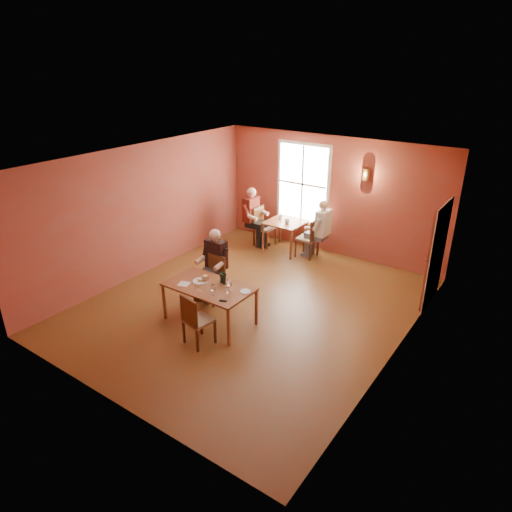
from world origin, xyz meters
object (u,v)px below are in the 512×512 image
Objects in this scene: chair_diner_white at (307,237)px; main_table at (210,304)px; chair_diner_maroon at (265,227)px; chair_diner_main at (211,280)px; diner_maroon at (264,218)px; diner_main at (210,270)px; chair_empty at (199,319)px; second_table at (285,236)px; diner_white at (309,229)px.

main_table is at bearing -179.98° from chair_diner_white.
chair_diner_maroon reaches higher than chair_diner_white.
chair_diner_main is 0.95× the size of chair_diner_white.
diner_main is at bearing 14.53° from diner_maroon.
chair_empty is 0.65× the size of diner_maroon.
diner_main is (-0.50, 0.62, 0.33)m from main_table.
chair_diner_white is at bearing 90.00° from diner_maroon.
chair_diner_white is (-0.32, 4.49, 0.02)m from chair_empty.
chair_diner_main reaches higher than main_table.
diner_white reaches higher than second_table.
chair_diner_maroon is at bearing 108.78° from main_table.
chair_diner_main is at bearing 170.55° from diner_white.
main_table is 3.84m from diner_white.
diner_white is (0.53, 3.21, 0.01)m from diner_main.
main_table is 1.61× the size of chair_diner_white.
second_table is (-0.97, 4.49, -0.09)m from chair_empty.
diner_white is at bearing 0.00° from second_table.
diner_maroon is at bearing 109.18° from main_table.
diner_main is 0.98× the size of diner_white.
chair_diner_white is (0.65, 0.00, 0.11)m from second_table.
chair_diner_white reaches higher than chair_diner_main.
chair_diner_white is 1.35m from diner_maroon.
diner_white reaches higher than chair_empty.
diner_main is 1.40× the size of chair_diner_white.
diner_white is 1.40× the size of chair_diner_maroon.
chair_empty is (0.31, -0.66, 0.10)m from main_table.
chair_diner_main reaches higher than second_table.
second_table is 0.66m from chair_diner_white.
chair_empty is (0.81, -1.31, 0.00)m from chair_diner_main.
diner_maroon is (-1.33, 0.00, 0.24)m from chair_diner_white.
chair_diner_maroon is (-0.65, 0.00, 0.12)m from second_table.
chair_diner_main is at bearing 132.69° from chair_empty.
diner_white is (0.53, 3.18, 0.25)m from chair_diner_main.
second_table is 0.66m from chair_diner_maroon.
chair_diner_maroon is at bearing 90.00° from chair_diner_white.
diner_main reaches higher than main_table.
chair_empty is at bearing 121.80° from chair_diner_main.
second_table is 0.62× the size of diner_white.
chair_diner_white reaches higher than main_table.
chair_diner_maroon reaches higher than chair_empty.
chair_diner_white is (-0.00, 3.83, 0.13)m from main_table.
chair_diner_maroon is at bearing 90.00° from diner_maroon.
chair_empty is at bearing 20.13° from diner_maroon.
diner_main is 1.57× the size of second_table.
chair_diner_main is 3.30m from diner_maroon.
second_table is at bearing 99.66° from main_table.
chair_diner_white is (0.50, 3.21, -0.21)m from diner_main.
second_table is (-0.15, 3.21, -0.32)m from diner_main.
main_table is at bearing 128.88° from diner_main.
diner_white is at bearing 90.00° from chair_diner_maroon.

